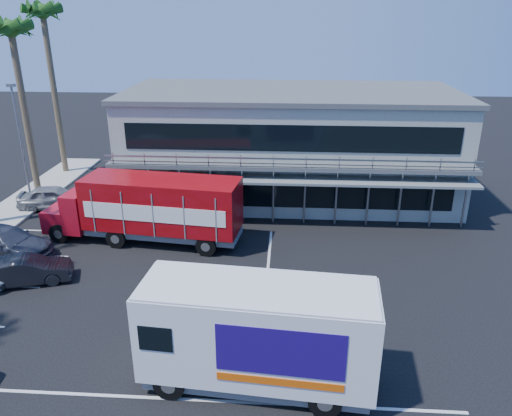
{
  "coord_description": "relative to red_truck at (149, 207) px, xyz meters",
  "views": [
    {
      "loc": [
        2.88,
        -19.13,
        12.31
      ],
      "look_at": [
        1.22,
        5.94,
        2.3
      ],
      "focal_mm": 35.0,
      "sensor_mm": 36.0,
      "label": 1
    }
  ],
  "objects": [
    {
      "name": "white_van",
      "position": [
        6.76,
        -11.24,
        -0.01
      ],
      "size": [
        8.14,
        3.4,
        3.88
      ],
      "rotation": [
        0.0,
        0.0,
        -0.09
      ],
      "color": "white",
      "rests_on": "ground"
    },
    {
      "name": "building",
      "position": [
        7.76,
        8.7,
        1.58
      ],
      "size": [
        22.4,
        12.0,
        7.3
      ],
      "color": "gray",
      "rests_on": "ground"
    },
    {
      "name": "ground",
      "position": [
        4.76,
        -6.24,
        -2.07
      ],
      "size": [
        120.0,
        120.0,
        0.0
      ],
      "primitive_type": "plane",
      "color": "black",
      "rests_on": "ground"
    },
    {
      "name": "parked_car_e",
      "position": [
        -7.74,
        4.56,
        -1.3
      ],
      "size": [
        4.77,
        2.53,
        1.55
      ],
      "primitive_type": "imported",
      "rotation": [
        0.0,
        0.0,
        1.73
      ],
      "color": "gray",
      "rests_on": "ground"
    },
    {
      "name": "palm_e",
      "position": [
        -9.94,
        6.76,
        8.5
      ],
      "size": [
        2.8,
        2.8,
        12.25
      ],
      "color": "brown",
      "rests_on": "ground"
    },
    {
      "name": "palm_f",
      "position": [
        -10.34,
        12.26,
        9.4
      ],
      "size": [
        2.8,
        2.8,
        13.25
      ],
      "color": "brown",
      "rests_on": "ground"
    },
    {
      "name": "parked_car_b",
      "position": [
        -4.74,
        -5.04,
        -1.39
      ],
      "size": [
        4.39,
        2.71,
        1.37
      ],
      "primitive_type": "imported",
      "rotation": [
        0.0,
        0.0,
        1.9
      ],
      "color": "black",
      "rests_on": "ground"
    },
    {
      "name": "red_truck",
      "position": [
        0.0,
        0.0,
        0.0
      ],
      "size": [
        11.42,
        3.96,
        3.76
      ],
      "rotation": [
        0.0,
        0.0,
        -0.12
      ],
      "color": "#A40D1A",
      "rests_on": "ground"
    },
    {
      "name": "parked_car_d",
      "position": [
        -7.27,
        -2.24,
        -1.3
      ],
      "size": [
        5.69,
        3.45,
        1.54
      ],
      "primitive_type": "imported",
      "rotation": [
        0.0,
        0.0,
        1.31
      ],
      "color": "#323542",
      "rests_on": "ground"
    },
    {
      "name": "light_pole_far",
      "position": [
        -9.44,
        4.76,
        2.43
      ],
      "size": [
        0.5,
        0.25,
        8.09
      ],
      "color": "gray",
      "rests_on": "ground"
    }
  ]
}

